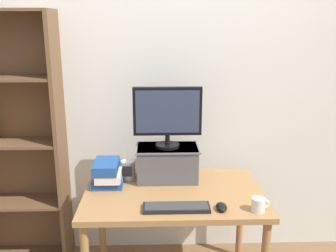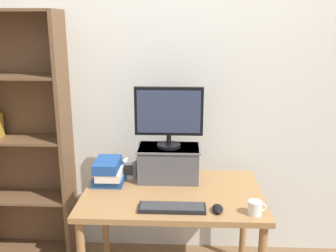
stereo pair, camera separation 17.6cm
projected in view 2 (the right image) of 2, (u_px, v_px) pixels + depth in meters
back_wall at (175, 89)px, 2.80m from camera, size 7.00×0.08×2.60m
desk at (173, 203)px, 2.45m from camera, size 1.16×0.75×0.72m
bookshelf_unit at (18, 138)px, 2.80m from camera, size 0.73×0.28×1.87m
riser_box at (169, 162)px, 2.59m from camera, size 0.44×0.26×0.24m
computer_monitor at (169, 114)px, 2.50m from camera, size 0.46×0.16×0.42m
keyboard at (172, 208)px, 2.19m from camera, size 0.39×0.12×0.02m
computer_mouse at (218, 209)px, 2.17m from camera, size 0.06×0.10×0.04m
book_stack at (109, 172)px, 2.54m from camera, size 0.20×0.25×0.17m
coffee_mug at (255, 208)px, 2.13m from camera, size 0.11×0.08×0.08m
desk_speaker at (130, 168)px, 2.64m from camera, size 0.10×0.10×0.13m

